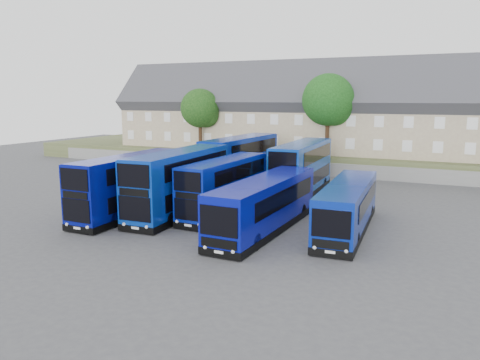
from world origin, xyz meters
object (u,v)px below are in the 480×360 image
at_px(coach_east_a, 265,206).
at_px(tree_west, 201,110).
at_px(dd_front_mid, 180,183).
at_px(tree_mid, 330,102).
at_px(dd_front_left, 130,186).

bearing_deg(coach_east_a, tree_west, 128.66).
xyz_separation_m(dd_front_mid, tree_west, (-10.69, 22.19, 4.76)).
distance_m(coach_east_a, tree_mid, 25.19).
relative_size(coach_east_a, tree_west, 1.63).
bearing_deg(dd_front_left, dd_front_mid, 31.56).
bearing_deg(dd_front_left, coach_east_a, 1.53).
height_order(coach_east_a, tree_west, tree_west).
bearing_deg(coach_east_a, tree_mid, 96.31).
height_order(dd_front_mid, coach_east_a, dd_front_mid).
relative_size(dd_front_mid, tree_mid, 1.29).
xyz_separation_m(dd_front_left, dd_front_mid, (3.09, 1.92, 0.14)).
relative_size(dd_front_left, coach_east_a, 0.88).
relative_size(dd_front_left, dd_front_mid, 0.93).
distance_m(dd_front_mid, tree_mid, 24.01).
relative_size(coach_east_a, tree_mid, 1.36).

